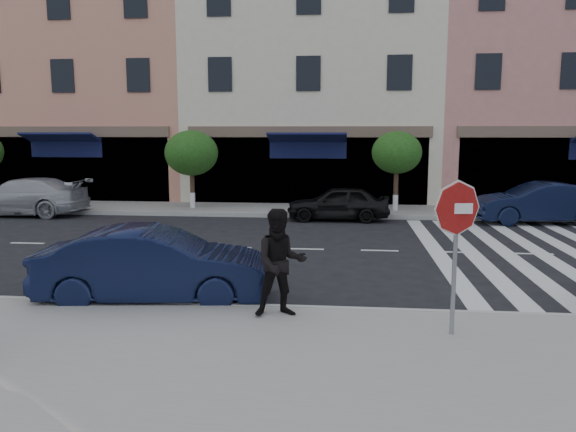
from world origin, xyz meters
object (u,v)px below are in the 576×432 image
object	(u,v)px
stop_sign	(457,223)
car_near_mid	(154,265)
car_far_mid	(338,203)
car_far_left	(22,197)
car_far_right	(539,203)
walker	(281,263)

from	to	relation	value
stop_sign	car_near_mid	world-z (taller)	stop_sign
car_far_mid	car_near_mid	bearing A→B (deg)	-18.75
car_far_left	car_far_right	bearing A→B (deg)	89.61
car_near_mid	car_far_mid	bearing A→B (deg)	-24.69
walker	car_near_mid	size ratio (longest dim) A/B	0.42
walker	car_far_right	distance (m)	13.54
stop_sign	car_far_right	size ratio (longest dim) A/B	0.54
car_far_left	car_far_right	distance (m)	18.89
walker	car_far_left	xyz separation A→B (m)	(-11.15, 11.10, -0.34)
car_near_mid	car_far_mid	distance (m)	10.63
car_far_left	car_near_mid	bearing A→B (deg)	40.19
stop_sign	car_far_right	xyz separation A→B (m)	(5.07, 11.72, -1.15)
car_far_left	car_far_mid	bearing A→B (deg)	89.61
car_far_mid	car_far_left	bearing A→B (deg)	-90.58
car_far_mid	car_far_right	xyz separation A→B (m)	(6.93, 0.00, 0.10)
car_near_mid	car_far_right	world-z (taller)	car_far_right
walker	car_far_left	distance (m)	15.73
stop_sign	walker	distance (m)	2.87
stop_sign	car_far_right	world-z (taller)	stop_sign
car_near_mid	car_far_right	distance (m)	14.39
car_far_left	car_far_right	xyz separation A→B (m)	(18.89, 0.00, 0.01)
car_far_left	stop_sign	bearing A→B (deg)	49.33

